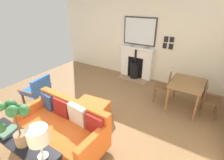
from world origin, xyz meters
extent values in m
cube|color=olive|center=(0.00, 0.00, 0.00)|extent=(5.98, 6.15, 0.01)
cube|color=silver|center=(-2.99, 0.00, 1.38)|extent=(0.12, 6.15, 2.77)
cube|color=#9E7A5B|center=(-2.55, 0.16, 0.01)|extent=(0.34, 1.08, 0.03)
cube|color=white|center=(-2.82, 0.16, 0.53)|extent=(0.21, 1.14, 1.07)
cube|color=black|center=(-2.74, 0.16, 0.40)|extent=(0.06, 0.55, 0.74)
cylinder|color=black|center=(-2.70, 0.16, 0.31)|extent=(0.30, 0.30, 0.55)
cylinder|color=black|center=(-2.70, 0.16, 0.59)|extent=(0.32, 0.32, 0.02)
cylinder|color=black|center=(-2.70, 0.16, 0.84)|extent=(0.07, 0.07, 0.46)
cube|color=white|center=(-2.80, 0.16, 1.09)|extent=(0.26, 1.22, 0.05)
cube|color=#2D2823|center=(-2.90, 0.16, 1.63)|extent=(0.04, 1.13, 0.90)
cube|color=silver|center=(-2.88, 0.16, 1.63)|extent=(0.01, 1.05, 0.82)
cylinder|color=#9E9384|center=(-2.81, -0.06, 1.14)|extent=(0.12, 0.12, 0.04)
torus|color=#9E9384|center=(-2.81, -0.06, 1.15)|extent=(0.12, 0.12, 0.01)
cylinder|color=#9E9384|center=(-2.81, 0.48, 1.14)|extent=(0.15, 0.15, 0.04)
torus|color=#9E9384|center=(-2.81, 0.48, 1.15)|extent=(0.15, 0.15, 0.01)
cylinder|color=#B2B2B7|center=(1.16, -0.47, 0.05)|extent=(0.04, 0.04, 0.10)
cylinder|color=#B2B2B7|center=(0.50, -0.45, 0.05)|extent=(0.04, 0.04, 0.10)
cylinder|color=#B2B2B7|center=(0.55, 1.05, 0.05)|extent=(0.04, 0.04, 0.10)
cube|color=orange|center=(0.85, 0.29, 0.27)|extent=(0.89, 1.79, 0.35)
cube|color=orange|center=(0.50, 0.30, 0.64)|extent=(0.20, 1.77, 0.39)
cube|color=orange|center=(0.83, -0.53, 0.55)|extent=(0.79, 0.15, 0.20)
cube|color=orange|center=(0.88, 1.11, 0.55)|extent=(0.79, 0.15, 0.20)
cube|color=#334775|center=(0.58, -0.36, 0.61)|extent=(0.18, 0.37, 0.36)
cube|color=maroon|center=(0.59, 0.09, 0.62)|extent=(0.14, 0.38, 0.39)
cube|color=beige|center=(0.61, 0.52, 0.63)|extent=(0.17, 0.42, 0.41)
cube|color=maroon|center=(0.62, 0.94, 0.61)|extent=(0.13, 0.36, 0.36)
cylinder|color=#B2B2B7|center=(0.22, -0.02, 0.04)|extent=(0.04, 0.04, 0.09)
cylinder|color=#B2B2B7|center=(0.16, 0.58, 0.04)|extent=(0.04, 0.04, 0.09)
cylinder|color=#B2B2B7|center=(-0.31, -0.07, 0.04)|extent=(0.04, 0.04, 0.09)
cylinder|color=#B2B2B7|center=(-0.37, 0.52, 0.04)|extent=(0.04, 0.04, 0.09)
cube|color=orange|center=(-0.08, 0.25, 0.24)|extent=(0.74, 0.81, 0.30)
cube|color=brown|center=(-0.09, -1.75, 0.16)|extent=(0.05, 0.05, 0.33)
cube|color=brown|center=(0.41, -1.68, 0.16)|extent=(0.05, 0.05, 0.33)
cube|color=brown|center=(-0.16, -1.28, 0.16)|extent=(0.05, 0.05, 0.33)
cube|color=brown|center=(0.35, -1.21, 0.16)|extent=(0.05, 0.05, 0.33)
cube|color=#2D60B2|center=(0.13, -1.48, 0.35)|extent=(0.67, 0.64, 0.08)
cube|color=#2D60B2|center=(0.09, -1.23, 0.57)|extent=(0.61, 0.18, 0.38)
cube|color=brown|center=(-0.19, -1.52, 0.44)|extent=(0.11, 0.53, 0.04)
cube|color=brown|center=(0.44, -1.44, 0.44)|extent=(0.11, 0.53, 0.04)
cube|color=black|center=(1.45, -0.41, 0.35)|extent=(0.04, 0.04, 0.69)
cube|color=black|center=(1.58, 0.29, 0.71)|extent=(0.33, 1.46, 0.03)
cylinder|color=beige|center=(1.58, 0.83, 0.73)|extent=(0.14, 0.14, 0.02)
cylinder|color=beige|center=(1.58, 0.83, 0.86)|extent=(0.03, 0.03, 0.24)
cylinder|color=silver|center=(1.58, 0.83, 1.09)|extent=(0.26, 0.26, 0.21)
cylinder|color=#99704C|center=(1.59, 0.42, 0.82)|extent=(0.18, 0.18, 0.19)
cylinder|color=brown|center=(1.59, 0.42, 1.05)|extent=(0.02, 0.02, 0.27)
sphere|color=#2D6633|center=(1.79, 0.43, 1.17)|extent=(0.13, 0.13, 0.13)
sphere|color=#2D6633|center=(1.65, 0.52, 1.36)|extent=(0.15, 0.15, 0.15)
sphere|color=#2D6633|center=(1.55, 0.58, 1.33)|extent=(0.14, 0.14, 0.14)
sphere|color=#2D6633|center=(1.47, 0.45, 1.27)|extent=(0.12, 0.12, 0.12)
sphere|color=#26562D|center=(1.48, 0.35, 1.26)|extent=(0.10, 0.10, 0.10)
sphere|color=#26562D|center=(1.55, 0.27, 1.29)|extent=(0.16, 0.16, 0.16)
sphere|color=#387A3D|center=(1.67, 0.29, 1.35)|extent=(0.11, 0.11, 0.11)
cube|color=#38517F|center=(1.59, 0.04, 0.74)|extent=(0.26, 0.23, 0.03)
cube|color=#4C7056|center=(1.58, 0.04, 0.77)|extent=(0.30, 0.21, 0.03)
cylinder|color=olive|center=(-2.14, 1.70, 0.35)|extent=(0.05, 0.05, 0.71)
cylinder|color=olive|center=(-1.26, 1.70, 0.35)|extent=(0.05, 0.05, 0.71)
cylinder|color=olive|center=(-2.14, 2.35, 0.35)|extent=(0.05, 0.05, 0.71)
cylinder|color=olive|center=(-1.26, 2.35, 0.35)|extent=(0.05, 0.05, 0.71)
cube|color=olive|center=(-1.70, 2.02, 0.72)|extent=(0.98, 0.75, 0.03)
cylinder|color=brown|center=(-1.83, 1.25, 0.23)|extent=(0.04, 0.04, 0.45)
cylinder|color=brown|center=(-1.52, 1.29, 0.23)|extent=(0.04, 0.04, 0.45)
cylinder|color=brown|center=(-1.88, 1.56, 0.23)|extent=(0.04, 0.04, 0.45)
cylinder|color=brown|center=(-1.56, 1.61, 0.23)|extent=(0.04, 0.04, 0.45)
cube|color=brown|center=(-1.70, 1.43, 0.46)|extent=(0.45, 0.45, 0.02)
cube|color=brown|center=(-1.72, 1.60, 0.66)|extent=(0.36, 0.09, 0.39)
cylinder|color=brown|center=(-1.55, 2.79, 0.22)|extent=(0.03, 0.03, 0.43)
cylinder|color=brown|center=(-1.87, 2.76, 0.22)|extent=(0.03, 0.03, 0.43)
cylinder|color=brown|center=(-1.52, 2.47, 0.22)|extent=(0.03, 0.03, 0.43)
cylinder|color=brown|center=(-1.84, 2.44, 0.22)|extent=(0.03, 0.03, 0.43)
cube|color=brown|center=(-1.70, 2.62, 0.44)|extent=(0.43, 0.43, 0.02)
cube|color=brown|center=(-1.68, 2.45, 0.65)|extent=(0.36, 0.07, 0.40)
cube|color=black|center=(-2.91, 1.06, 1.46)|extent=(0.02, 0.13, 0.18)
cube|color=black|center=(-2.91, 1.23, 1.47)|extent=(0.02, 0.13, 0.16)
cube|color=black|center=(-2.91, 1.04, 1.26)|extent=(0.02, 0.12, 0.17)
cube|color=black|center=(-2.91, 1.23, 1.26)|extent=(0.02, 0.13, 0.17)
camera|label=1|loc=(2.40, 2.41, 2.57)|focal=26.85mm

